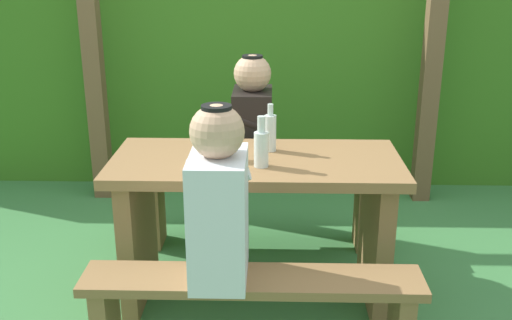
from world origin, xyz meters
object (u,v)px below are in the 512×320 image
(picnic_table, at_px, (256,205))
(bench_near, at_px, (252,303))
(bench_far, at_px, (259,196))
(bottle_right, at_px, (270,132))
(bottle_left, at_px, (261,147))
(person_white_shirt, at_px, (219,201))
(person_black_coat, at_px, (253,123))
(drinking_glass, at_px, (229,151))
(cell_phone, at_px, (193,165))

(picnic_table, bearing_deg, bench_near, -90.00)
(bench_near, bearing_deg, bench_far, 90.00)
(bottle_right, bearing_deg, bottle_left, -99.67)
(person_white_shirt, relative_size, person_black_coat, 1.00)
(bottle_right, bearing_deg, person_white_shirt, -105.95)
(person_black_coat, bearing_deg, drinking_glass, -98.55)
(bench_near, relative_size, cell_phone, 10.00)
(drinking_glass, bearing_deg, bench_far, 78.27)
(bench_near, height_order, person_white_shirt, person_white_shirt)
(picnic_table, xyz_separation_m, person_black_coat, (-0.04, 0.57, 0.26))
(bench_far, bearing_deg, drinking_glass, -101.73)
(picnic_table, distance_m, person_black_coat, 0.63)
(bottle_right, bearing_deg, bench_near, -95.52)
(bench_near, relative_size, bottle_left, 5.85)
(bench_near, distance_m, bench_far, 1.16)
(picnic_table, distance_m, bench_far, 0.61)
(bench_far, bearing_deg, bottle_left, -87.75)
(bench_far, height_order, person_black_coat, person_black_coat)
(picnic_table, relative_size, bench_near, 1.00)
(bench_near, relative_size, bench_far, 1.00)
(bench_far, bearing_deg, person_black_coat, -174.65)
(bench_near, distance_m, drinking_glass, 0.74)
(person_white_shirt, distance_m, cell_phone, 0.48)
(bench_far, distance_m, bottle_right, 0.71)
(cell_phone, bearing_deg, bottle_right, 30.86)
(person_black_coat, bearing_deg, bottle_right, -77.28)
(picnic_table, relative_size, bottle_right, 5.85)
(person_white_shirt, bearing_deg, person_black_coat, 85.25)
(drinking_glass, bearing_deg, person_black_coat, 81.45)
(picnic_table, xyz_separation_m, bench_near, (0.00, -0.58, -0.19))
(picnic_table, height_order, person_white_shirt, person_white_shirt)
(bench_near, bearing_deg, cell_phone, 122.39)
(person_white_shirt, distance_m, person_black_coat, 1.15)
(person_white_shirt, relative_size, cell_phone, 5.14)
(bench_far, relative_size, bottle_left, 5.85)
(person_white_shirt, bearing_deg, drinking_glass, 89.53)
(person_white_shirt, bearing_deg, bottle_right, 74.05)
(person_white_shirt, xyz_separation_m, person_black_coat, (0.10, 1.15, 0.00))
(person_white_shirt, xyz_separation_m, drinking_glass, (0.00, 0.54, 0.03))
(bench_far, xyz_separation_m, drinking_glass, (-0.13, -0.61, 0.48))
(bottle_right, bearing_deg, bench_far, 98.35)
(bench_far, bearing_deg, person_white_shirt, -96.48)
(picnic_table, bearing_deg, person_black_coat, 93.53)
(bench_near, distance_m, bottle_right, 0.88)
(bench_near, height_order, person_black_coat, person_black_coat)
(bottle_right, bearing_deg, picnic_table, -119.53)
(picnic_table, bearing_deg, bench_far, 90.00)
(drinking_glass, relative_size, bottle_right, 0.36)
(bench_near, xyz_separation_m, person_white_shirt, (-0.13, 0.00, 0.46))
(drinking_glass, bearing_deg, bench_near, -76.98)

